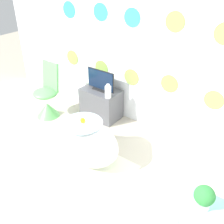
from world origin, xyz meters
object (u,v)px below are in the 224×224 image
object	(u,v)px
tv	(101,81)
bathtub	(84,141)
vase	(108,92)
chair	(47,100)
potted_plant_left	(204,197)

from	to	relation	value
tv	bathtub	bearing A→B (deg)	-62.76
vase	chair	bearing A→B (deg)	-159.17
vase	potted_plant_left	bearing A→B (deg)	-31.98
chair	tv	world-z (taller)	chair
bathtub	tv	bearing A→B (deg)	117.24
chair	potted_plant_left	distance (m)	2.84
bathtub	vase	distance (m)	0.88
chair	bathtub	bearing A→B (deg)	-20.72
tv	vase	world-z (taller)	tv
bathtub	chair	xyz separation A→B (m)	(-1.17, 0.44, -0.02)
chair	tv	size ratio (longest dim) A/B	1.80
tv	vase	distance (m)	0.28
bathtub	chair	distance (m)	1.25
potted_plant_left	bathtub	bearing A→B (deg)	168.55
bathtub	tv	size ratio (longest dim) A/B	2.00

